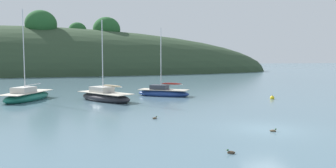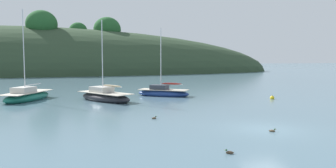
# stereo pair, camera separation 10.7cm
# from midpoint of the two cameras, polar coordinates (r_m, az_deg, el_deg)

# --- Properties ---
(ground_plane) EXTENTS (400.00, 400.00, 0.00)m
(ground_plane) POSITION_cam_midpoint_polar(r_m,az_deg,el_deg) (20.79, 16.67, -7.52)
(ground_plane) COLOR slate
(far_shoreline_hill) EXTENTS (150.00, 36.00, 28.69)m
(far_shoreline_hill) POSITION_cam_midpoint_polar(r_m,az_deg,el_deg) (95.33, -25.21, 1.61)
(far_shoreline_hill) COLOR #2D422B
(far_shoreline_hill) RESTS_ON ground
(sailboat_black_sloop) EXTENTS (5.23, 7.26, 9.30)m
(sailboat_black_sloop) POSITION_cam_midpoint_polar(r_m,az_deg,el_deg) (36.06, -23.13, -1.96)
(sailboat_black_sloop) COLOR #196B56
(sailboat_black_sloop) RESTS_ON ground
(sailboat_navy_dinghy) EXTENTS (5.62, 7.10, 8.26)m
(sailboat_navy_dinghy) POSITION_cam_midpoint_polar(r_m,az_deg,el_deg) (33.45, -10.80, -2.15)
(sailboat_navy_dinghy) COLOR #232328
(sailboat_navy_dinghy) RESTS_ON ground
(sailboat_cream_ketch) EXTENTS (6.03, 5.16, 7.81)m
(sailboat_cream_ketch) POSITION_cam_midpoint_polar(r_m,az_deg,el_deg) (37.03, -0.78, -1.49)
(sailboat_cream_ketch) COLOR navy
(sailboat_cream_ketch) RESTS_ON ground
(mooring_buoy_channel) EXTENTS (0.44, 0.44, 0.54)m
(mooring_buoy_channel) POSITION_cam_midpoint_polar(r_m,az_deg,el_deg) (35.93, 17.66, -2.30)
(mooring_buoy_channel) COLOR yellow
(mooring_buoy_channel) RESTS_ON ground
(duck_lone_right) EXTENTS (0.41, 0.32, 0.24)m
(duck_lone_right) POSITION_cam_midpoint_polar(r_m,az_deg,el_deg) (15.30, 10.78, -11.57)
(duck_lone_right) COLOR #473828
(duck_lone_right) RESTS_ON ground
(duck_trailing) EXTENTS (0.41, 0.31, 0.24)m
(duck_trailing) POSITION_cam_midpoint_polar(r_m,az_deg,el_deg) (20.23, 17.74, -7.73)
(duck_trailing) COLOR brown
(duck_trailing) RESTS_ON ground
(duck_lone_left) EXTENTS (0.42, 0.27, 0.24)m
(duck_lone_left) POSITION_cam_midpoint_polar(r_m,az_deg,el_deg) (23.29, -2.27, -5.90)
(duck_lone_left) COLOR brown
(duck_lone_left) RESTS_ON ground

